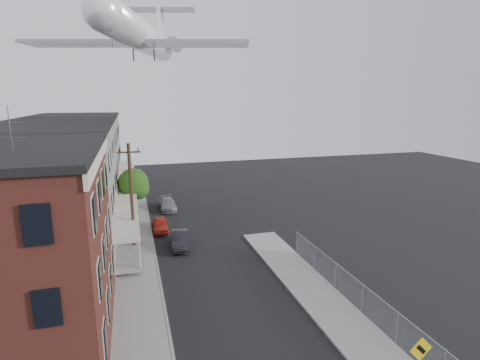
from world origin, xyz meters
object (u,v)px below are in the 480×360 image
at_px(car_mid, 180,240).
at_px(car_far, 168,204).
at_px(car_near, 160,225).
at_px(utility_pole, 132,197).
at_px(airplane, 142,37).
at_px(street_tree, 135,185).
at_px(warning_sign, 420,357).

bearing_deg(car_mid, car_far, 94.55).
height_order(car_near, car_far, same).
bearing_deg(utility_pole, car_far, 71.80).
xyz_separation_m(car_mid, car_far, (0.13, 11.47, -0.04)).
distance_m(car_far, airplane, 17.90).
relative_size(street_tree, car_mid, 1.29).
bearing_deg(car_mid, car_near, 110.97).
bearing_deg(airplane, warning_sign, -72.73).
height_order(car_mid, car_far, car_mid).
relative_size(utility_pole, car_mid, 2.22).
bearing_deg(airplane, street_tree, -151.84).
bearing_deg(warning_sign, street_tree, 110.58).
bearing_deg(utility_pole, airplane, 79.83).
bearing_deg(street_tree, car_far, 25.22).
relative_size(street_tree, car_far, 1.21).
xyz_separation_m(street_tree, airplane, (1.61, 0.86, 14.96)).
relative_size(warning_sign, airplane, 0.11).
distance_m(street_tree, airplane, 15.07).
bearing_deg(street_tree, utility_pole, -91.89).
bearing_deg(car_far, street_tree, -154.84).
distance_m(street_tree, car_far, 4.77).
distance_m(warning_sign, utility_pole, 22.25).
xyz_separation_m(street_tree, car_mid, (3.35, -9.84, -2.78)).
xyz_separation_m(street_tree, car_far, (3.47, 1.64, -2.83)).
bearing_deg(car_near, car_far, 80.13).
bearing_deg(street_tree, airplane, 28.16).
xyz_separation_m(utility_pole, car_near, (2.40, 4.59, -4.05)).
bearing_deg(utility_pole, car_near, 62.36).
xyz_separation_m(warning_sign, car_mid, (-7.53, 19.11, -1.22)).
bearing_deg(utility_pole, warning_sign, -59.52).
distance_m(utility_pole, street_tree, 10.00).
bearing_deg(car_far, car_mid, -90.69).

